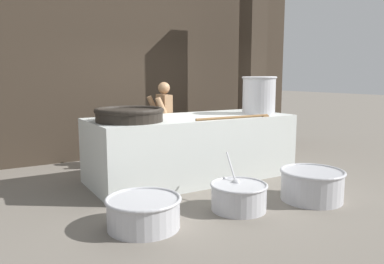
% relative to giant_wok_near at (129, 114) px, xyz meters
% --- Properties ---
extents(ground_plane, '(60.00, 60.00, 0.00)m').
position_rel_giant_wok_near_xyz_m(ground_plane, '(1.15, 0.13, -1.15)').
color(ground_plane, slate).
extents(back_wall, '(8.42, 0.24, 3.86)m').
position_rel_giant_wok_near_xyz_m(back_wall, '(1.15, 2.50, 0.78)').
color(back_wall, '#382D23').
rests_on(back_wall, ground_plane).
extents(support_pillar, '(0.43, 0.43, 3.86)m').
position_rel_giant_wok_near_xyz_m(support_pillar, '(3.41, 1.32, 0.78)').
color(support_pillar, '#382D23').
rests_on(support_pillar, ground_plane).
extents(hearth_platform, '(3.39, 1.42, 1.04)m').
position_rel_giant_wok_near_xyz_m(hearth_platform, '(1.15, 0.13, -0.63)').
color(hearth_platform, silver).
rests_on(hearth_platform, ground_plane).
extents(giant_wok_near, '(1.02, 1.02, 0.20)m').
position_rel_giant_wok_near_xyz_m(giant_wok_near, '(0.00, 0.00, 0.00)').
color(giant_wok_near, black).
rests_on(giant_wok_near, hearth_platform).
extents(stock_pot, '(0.62, 0.62, 0.66)m').
position_rel_giant_wok_near_xyz_m(stock_pot, '(2.42, -0.06, 0.23)').
color(stock_pot, '#B7B7BC').
rests_on(stock_pot, hearth_platform).
extents(stirring_paddle, '(1.38, 0.10, 0.04)m').
position_rel_giant_wok_near_xyz_m(stirring_paddle, '(1.62, -0.48, -0.09)').
color(stirring_paddle, brown).
rests_on(stirring_paddle, hearth_platform).
extents(cook, '(0.39, 0.60, 1.60)m').
position_rel_giant_wok_near_xyz_m(cook, '(1.11, 1.09, -0.29)').
color(cook, '#9E7551').
rests_on(cook, ground_plane).
extents(prep_bowl_vegetables, '(0.74, 0.93, 0.64)m').
position_rel_giant_wok_near_xyz_m(prep_bowl_vegetables, '(0.87, -1.52, -0.96)').
color(prep_bowl_vegetables, '#B7B7BC').
rests_on(prep_bowl_vegetables, ground_plane).
extents(prep_bowl_meat, '(0.87, 0.87, 0.35)m').
position_rel_giant_wok_near_xyz_m(prep_bowl_meat, '(-0.41, -1.42, -0.96)').
color(prep_bowl_meat, '#B7B7BC').
rests_on(prep_bowl_meat, ground_plane).
extents(prep_bowl_extra, '(0.88, 0.88, 0.43)m').
position_rel_giant_wok_near_xyz_m(prep_bowl_extra, '(1.98, -1.73, -0.92)').
color(prep_bowl_extra, '#B7B7BC').
rests_on(prep_bowl_extra, ground_plane).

